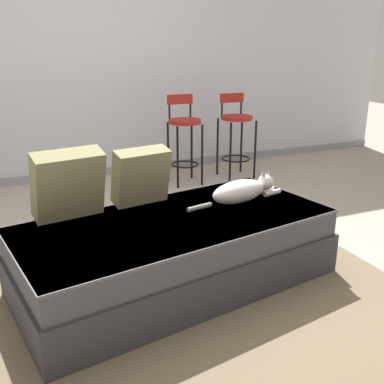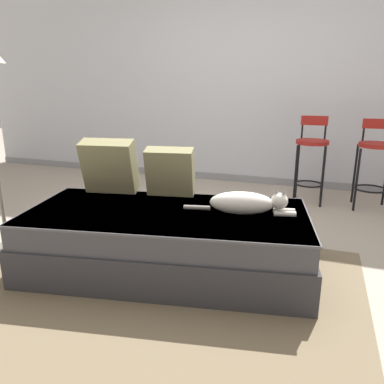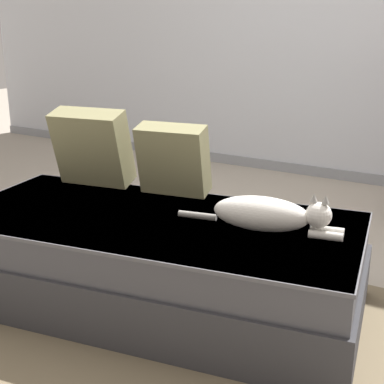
{
  "view_description": "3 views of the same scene",
  "coord_description": "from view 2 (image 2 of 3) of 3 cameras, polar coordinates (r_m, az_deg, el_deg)",
  "views": [
    {
      "loc": [
        -0.91,
        -2.75,
        1.44
      ],
      "look_at": [
        0.15,
        -0.3,
        0.55
      ],
      "focal_mm": 42.0,
      "sensor_mm": 36.0,
      "label": 1
    },
    {
      "loc": [
        0.94,
        -2.61,
        1.26
      ],
      "look_at": [
        0.15,
        -0.3,
        0.55
      ],
      "focal_mm": 35.0,
      "sensor_mm": 36.0,
      "label": 2
    },
    {
      "loc": [
        1.36,
        -2.31,
        1.29
      ],
      "look_at": [
        0.15,
        -0.3,
        0.55
      ],
      "focal_mm": 50.0,
      "sensor_mm": 36.0,
      "label": 3
    }
  ],
  "objects": [
    {
      "name": "throw_pillow_corner",
      "position": [
        2.97,
        -12.46,
        3.86
      ],
      "size": [
        0.44,
        0.31,
        0.43
      ],
      "color": "#847F56",
      "rests_on": "couch"
    },
    {
      "name": "couch",
      "position": [
        2.62,
        -3.84,
        -7.29
      ],
      "size": [
        2.05,
        1.22,
        0.43
      ],
      "color": "#353539",
      "rests_on": "ground"
    },
    {
      "name": "bar_stool_by_doorway",
      "position": [
        4.28,
        26.03,
        4.71
      ],
      "size": [
        0.34,
        0.34,
        0.92
      ],
      "color": "black",
      "rests_on": "ground"
    },
    {
      "name": "wall_baseboard_trim",
      "position": [
        5.05,
        7.6,
        2.07
      ],
      "size": [
        8.0,
        0.02,
        0.09
      ],
      "primitive_type": "cube",
      "color": "gray",
      "rests_on": "ground"
    },
    {
      "name": "ground_plane",
      "position": [
        3.05,
        -0.85,
        -8.28
      ],
      "size": [
        16.0,
        16.0,
        0.0
      ],
      "primitive_type": "plane",
      "color": "#A89E8E",
      "rests_on": "ground"
    },
    {
      "name": "bar_stool_near_window",
      "position": [
        4.24,
        17.74,
        5.71
      ],
      "size": [
        0.34,
        0.34,
        0.93
      ],
      "color": "black",
      "rests_on": "ground"
    },
    {
      "name": "area_rug",
      "position": [
        2.48,
        -6.5,
        -14.5
      ],
      "size": [
        2.62,
        2.01,
        0.01
      ],
      "primitive_type": "cube",
      "color": "#75664C",
      "rests_on": "ground"
    },
    {
      "name": "wall_back_panel",
      "position": [
        4.95,
        8.29,
        16.43
      ],
      "size": [
        8.0,
        0.1,
        2.6
      ],
      "primitive_type": "cube",
      "color": "silver",
      "rests_on": "ground"
    },
    {
      "name": "cat",
      "position": [
        2.48,
        8.28,
        -1.67
      ],
      "size": [
        0.74,
        0.25,
        0.19
      ],
      "color": "white",
      "rests_on": "couch"
    },
    {
      "name": "throw_pillow_middle",
      "position": [
        2.84,
        -3.35,
        3.11
      ],
      "size": [
        0.39,
        0.26,
        0.38
      ],
      "color": "#847F56",
      "rests_on": "couch"
    }
  ]
}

